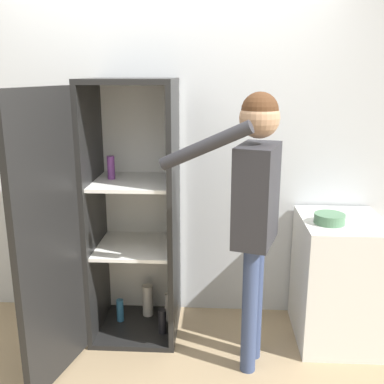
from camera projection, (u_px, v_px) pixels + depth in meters
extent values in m
cube|color=silver|center=(164.00, 152.00, 3.36)|extent=(7.00, 0.06, 2.55)
cube|color=black|center=(138.00, 326.00, 3.36)|extent=(0.60, 0.60, 0.04)
cube|color=black|center=(129.00, 81.00, 2.89)|extent=(0.60, 0.60, 0.04)
cube|color=white|center=(141.00, 201.00, 3.40)|extent=(0.60, 0.03, 1.74)
cube|color=black|center=(94.00, 212.00, 3.14)|extent=(0.04, 0.60, 1.74)
cube|color=black|center=(174.00, 213.00, 3.11)|extent=(0.04, 0.60, 1.74)
cube|color=white|center=(135.00, 246.00, 3.19)|extent=(0.53, 0.53, 0.02)
cube|color=white|center=(133.00, 182.00, 3.07)|extent=(0.53, 0.53, 0.02)
cube|color=black|center=(48.00, 242.00, 2.59)|extent=(0.19, 0.59, 1.74)
cylinder|color=beige|center=(168.00, 307.00, 3.36)|extent=(0.05, 0.05, 0.22)
cylinder|color=black|center=(162.00, 321.00, 3.21)|extent=(0.06, 0.06, 0.18)
cylinder|color=beige|center=(148.00, 300.00, 3.44)|extent=(0.08, 0.08, 0.24)
cylinder|color=#723884|center=(111.00, 168.00, 3.09)|extent=(0.05, 0.05, 0.16)
cylinder|color=teal|center=(120.00, 310.00, 3.37)|extent=(0.05, 0.05, 0.17)
cylinder|color=#384770|center=(250.00, 310.00, 2.78)|extent=(0.10, 0.10, 0.85)
cylinder|color=#384770|center=(255.00, 299.00, 2.92)|extent=(0.10, 0.10, 0.85)
cube|color=#2D2D33|center=(257.00, 195.00, 2.66)|extent=(0.32, 0.43, 0.60)
sphere|color=tan|center=(260.00, 118.00, 2.55)|extent=(0.23, 0.23, 0.23)
sphere|color=#4C2D19|center=(260.00, 111.00, 2.54)|extent=(0.21, 0.21, 0.21)
cylinder|color=#2D2D33|center=(205.00, 146.00, 2.48)|extent=(0.54, 0.23, 0.31)
cylinder|color=#2D2D33|center=(264.00, 191.00, 2.86)|extent=(0.08, 0.08, 0.57)
cube|color=white|center=(338.00, 280.00, 3.14)|extent=(0.55, 0.65, 0.89)
cylinder|color=#517F5B|center=(330.00, 219.00, 2.95)|extent=(0.20, 0.20, 0.07)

